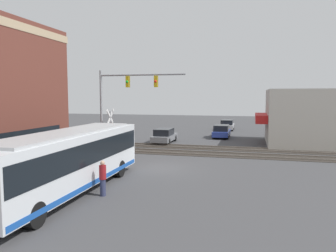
% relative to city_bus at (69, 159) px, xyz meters
% --- Properties ---
extents(ground_plane, '(120.00, 120.00, 0.00)m').
position_rel_city_bus_xyz_m(ground_plane, '(6.75, -2.80, -1.73)').
color(ground_plane, '#424244').
extents(shop_building, '(8.40, 9.28, 5.52)m').
position_rel_city_bus_xyz_m(shop_building, '(20.78, -14.30, 1.02)').
color(shop_building, '#B2ADA3').
rests_on(shop_building, ground).
extents(city_bus, '(11.97, 2.59, 3.13)m').
position_rel_city_bus_xyz_m(city_bus, '(0.00, 0.00, 0.00)').
color(city_bus, silver).
rests_on(city_bus, ground).
extents(traffic_signal_gantry, '(0.42, 7.25, 6.96)m').
position_rel_city_bus_xyz_m(traffic_signal_gantry, '(10.77, 1.43, 3.31)').
color(traffic_signal_gantry, gray).
rests_on(traffic_signal_gantry, ground).
extents(crossing_signal, '(1.41, 1.18, 3.81)m').
position_rel_city_bus_xyz_m(crossing_signal, '(10.66, 2.55, 0.56)').
color(crossing_signal, gray).
rests_on(crossing_signal, ground).
extents(rail_track_near, '(2.60, 60.00, 0.15)m').
position_rel_city_bus_xyz_m(rail_track_near, '(12.75, -2.80, -1.71)').
color(rail_track_near, '#332D28').
rests_on(rail_track_near, ground).
extents(rail_track_far, '(2.60, 60.00, 0.15)m').
position_rel_city_bus_xyz_m(rail_track_far, '(15.95, -2.80, -1.71)').
color(rail_track_far, '#332D28').
rests_on(rail_track_far, ground).
extents(parked_car_grey, '(4.46, 1.82, 1.49)m').
position_rel_city_bus_xyz_m(parked_car_grey, '(18.37, 0.00, -1.04)').
color(parked_car_grey, slate).
rests_on(parked_car_grey, ground).
extents(parked_car_blue, '(4.46, 1.82, 1.50)m').
position_rel_city_bus_xyz_m(parked_car_blue, '(24.08, -5.40, -1.04)').
color(parked_car_blue, navy).
rests_on(parked_car_blue, ground).
extents(parked_car_silver, '(4.47, 1.82, 1.48)m').
position_rel_city_bus_xyz_m(parked_car_silver, '(32.94, -5.40, -1.05)').
color(parked_car_silver, '#B7B7BC').
rests_on(parked_car_silver, ground).
extents(pedestrian_near_bus, '(0.34, 0.34, 1.75)m').
position_rel_city_bus_xyz_m(pedestrian_near_bus, '(0.05, -1.81, -0.84)').
color(pedestrian_near_bus, '#2D3351').
rests_on(pedestrian_near_bus, ground).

